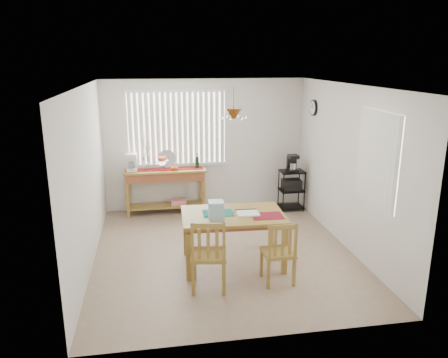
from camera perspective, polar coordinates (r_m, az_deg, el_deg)
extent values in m
cube|color=#9F846C|center=(7.05, -0.06, -9.52)|extent=(4.00, 4.50, 0.01)
cube|color=white|center=(8.82, -2.53, 4.53)|extent=(4.00, 0.10, 2.60)
cube|color=white|center=(4.46, 4.83, -6.61)|extent=(4.00, 0.10, 2.60)
cube|color=white|center=(6.59, -17.92, 0.01)|extent=(0.10, 4.50, 2.60)
cube|color=white|center=(7.22, 16.21, 1.45)|extent=(0.10, 4.50, 2.60)
cube|color=white|center=(6.39, -0.07, 12.58)|extent=(4.00, 4.50, 0.10)
cube|color=white|center=(8.66, -6.15, 6.60)|extent=(1.90, 0.01, 1.40)
cube|color=white|center=(8.65, -12.12, 6.33)|extent=(0.07, 0.03, 1.40)
cube|color=white|center=(8.64, -11.42, 6.37)|extent=(0.07, 0.03, 1.40)
cube|color=white|center=(8.64, -10.72, 6.40)|extent=(0.07, 0.03, 1.40)
cube|color=white|center=(8.64, -10.01, 6.43)|extent=(0.07, 0.03, 1.40)
cube|color=white|center=(8.64, -9.31, 6.46)|extent=(0.07, 0.03, 1.40)
cube|color=white|center=(8.64, -8.61, 6.49)|extent=(0.07, 0.03, 1.40)
cube|color=white|center=(8.64, -7.90, 6.52)|extent=(0.07, 0.03, 1.40)
cube|color=white|center=(8.64, -7.20, 6.55)|extent=(0.07, 0.03, 1.40)
cube|color=white|center=(8.65, -6.50, 6.58)|extent=(0.07, 0.03, 1.40)
cube|color=white|center=(8.65, -5.79, 6.60)|extent=(0.07, 0.03, 1.40)
cube|color=white|center=(8.66, -5.09, 6.63)|extent=(0.07, 0.03, 1.40)
cube|color=white|center=(8.67, -4.39, 6.65)|extent=(0.07, 0.03, 1.40)
cube|color=white|center=(8.68, -3.70, 6.68)|extent=(0.07, 0.03, 1.40)
cube|color=white|center=(8.69, -3.00, 6.70)|extent=(0.07, 0.03, 1.40)
cube|color=white|center=(8.70, -2.30, 6.72)|extent=(0.07, 0.03, 1.40)
cube|color=white|center=(8.72, -1.61, 6.74)|extent=(0.07, 0.03, 1.40)
cube|color=white|center=(8.73, -0.92, 6.76)|extent=(0.07, 0.03, 1.40)
cube|color=white|center=(8.75, -0.23, 6.78)|extent=(0.07, 0.03, 1.40)
cube|color=white|center=(8.78, -6.00, 1.86)|extent=(1.98, 0.06, 0.06)
cube|color=white|center=(8.55, -6.28, 11.41)|extent=(1.98, 0.06, 0.06)
cube|color=white|center=(6.34, 19.45, 2.54)|extent=(0.01, 1.10, 1.30)
cube|color=white|center=(5.92, 21.64, 1.45)|extent=(0.03, 0.07, 1.30)
cube|color=white|center=(6.01, 21.11, 1.70)|extent=(0.03, 0.07, 1.30)
cube|color=white|center=(6.10, 20.59, 1.95)|extent=(0.03, 0.07, 1.30)
cube|color=white|center=(6.19, 20.09, 2.19)|extent=(0.03, 0.07, 1.30)
cube|color=white|center=(6.29, 19.61, 2.42)|extent=(0.03, 0.07, 1.30)
cube|color=white|center=(6.38, 19.14, 2.64)|extent=(0.03, 0.07, 1.30)
cube|color=white|center=(6.47, 18.69, 2.86)|extent=(0.03, 0.07, 1.30)
cube|color=white|center=(6.57, 18.24, 3.07)|extent=(0.03, 0.07, 1.30)
cube|color=white|center=(6.66, 17.81, 3.28)|extent=(0.03, 0.07, 1.30)
cube|color=white|center=(6.76, 17.39, 3.48)|extent=(0.03, 0.07, 1.30)
cylinder|color=black|center=(8.46, 11.63, 9.11)|extent=(0.04, 0.30, 0.30)
cylinder|color=white|center=(8.45, 11.48, 9.11)|extent=(0.01, 0.25, 0.25)
cylinder|color=brown|center=(6.01, 1.26, 10.29)|extent=(0.01, 0.01, 0.34)
cone|color=brown|center=(6.02, 1.25, 8.58)|extent=(0.24, 0.24, 0.14)
sphere|color=white|center=(6.06, 2.75, 8.04)|extent=(0.05, 0.05, 0.05)
sphere|color=white|center=(6.18, 1.74, 8.19)|extent=(0.05, 0.05, 0.05)
sphere|color=white|center=(6.15, 0.27, 8.17)|extent=(0.05, 0.05, 0.05)
sphere|color=white|center=(6.00, -0.27, 7.98)|extent=(0.05, 0.05, 0.05)
sphere|color=white|center=(5.88, 0.73, 7.83)|extent=(0.05, 0.05, 0.05)
sphere|color=white|center=(5.91, 2.27, 7.85)|extent=(0.05, 0.05, 0.05)
cube|color=olive|center=(8.57, -7.72, 1.09)|extent=(1.57, 0.44, 0.04)
cube|color=#995432|center=(8.60, -7.69, 0.40)|extent=(1.51, 0.40, 0.16)
cube|color=olive|center=(8.57, -12.48, -2.81)|extent=(0.06, 0.06, 0.68)
cube|color=olive|center=(8.61, -2.65, -2.36)|extent=(0.06, 0.06, 0.68)
cube|color=olive|center=(8.89, -12.38, -2.12)|extent=(0.06, 0.06, 0.68)
cube|color=olive|center=(8.93, -2.91, -1.70)|extent=(0.06, 0.06, 0.68)
cube|color=olive|center=(8.78, -7.55, -3.44)|extent=(1.45, 0.38, 0.03)
cube|color=red|center=(8.77, -5.96, -2.97)|extent=(0.29, 0.22, 0.10)
cube|color=maroon|center=(8.57, -7.72, 1.24)|extent=(1.49, 0.24, 0.01)
cube|color=white|center=(8.57, -11.93, 1.19)|extent=(0.20, 0.24, 0.05)
cube|color=white|center=(8.62, -11.95, 2.11)|extent=(0.20, 0.08, 0.29)
cube|color=white|center=(8.49, -12.04, 3.02)|extent=(0.20, 0.22, 0.07)
cylinder|color=white|center=(8.52, -11.97, 1.72)|extent=(0.13, 0.13, 0.13)
cylinder|color=white|center=(8.54, -8.06, 1.49)|extent=(0.05, 0.05, 0.10)
cone|color=white|center=(8.52, -8.08, 2.10)|extent=(0.26, 0.26, 0.09)
sphere|color=red|center=(8.50, -7.77, 2.66)|extent=(0.08, 0.08, 0.08)
sphere|color=red|center=(8.55, -8.11, 2.72)|extent=(0.08, 0.08, 0.08)
sphere|color=red|center=(8.50, -8.43, 2.64)|extent=(0.08, 0.08, 0.08)
sphere|color=red|center=(8.45, -8.09, 2.58)|extent=(0.08, 0.08, 0.08)
sphere|color=#F2590C|center=(8.49, -6.79, 1.39)|extent=(0.08, 0.08, 0.08)
sphere|color=#F2590C|center=(8.49, -6.26, 1.41)|extent=(0.08, 0.08, 0.08)
cylinder|color=silver|center=(8.71, -7.48, 2.65)|extent=(0.35, 0.09, 0.35)
cylinder|color=white|center=(8.60, -10.04, 1.64)|extent=(0.08, 0.08, 0.14)
cylinder|color=#4C3823|center=(8.54, -10.13, 3.53)|extent=(0.08, 0.04, 0.44)
cylinder|color=#4C3823|center=(8.53, -10.14, 3.69)|extent=(0.13, 0.06, 0.47)
cylinder|color=#4C3823|center=(8.54, -10.12, 3.37)|extent=(0.17, 0.08, 0.35)
cylinder|color=#4C3823|center=(8.53, -10.14, 3.85)|extent=(0.05, 0.03, 0.54)
cylinder|color=#4C3823|center=(8.54, -10.12, 3.31)|extent=(0.22, 0.10, 0.30)
cylinder|color=black|center=(8.63, -3.52, 2.21)|extent=(0.07, 0.07, 0.23)
cylinder|color=black|center=(8.60, -3.54, 3.19)|extent=(0.03, 0.03, 0.08)
cylinder|color=black|center=(8.70, 7.76, -1.84)|extent=(0.02, 0.02, 0.81)
cylinder|color=black|center=(8.84, 10.48, -1.69)|extent=(0.02, 0.02, 0.81)
cylinder|color=black|center=(9.01, 7.13, -1.21)|extent=(0.02, 0.02, 0.81)
cylinder|color=black|center=(9.15, 9.76, -1.07)|extent=(0.02, 0.02, 0.81)
cube|color=black|center=(8.82, 8.89, 0.98)|extent=(0.48, 0.38, 0.03)
cube|color=black|center=(8.92, 8.78, -1.45)|extent=(0.48, 0.38, 0.02)
cube|color=black|center=(9.03, 8.69, -3.55)|extent=(0.48, 0.38, 0.02)
cube|color=black|center=(8.89, 8.82, -0.73)|extent=(0.36, 0.29, 0.21)
cube|color=black|center=(8.79, 8.94, 1.19)|extent=(0.19, 0.23, 0.05)
cube|color=black|center=(8.83, 8.81, 2.05)|extent=(0.19, 0.08, 0.29)
cube|color=black|center=(8.73, 9.01, 2.94)|extent=(0.19, 0.21, 0.07)
cylinder|color=silver|center=(8.76, 8.98, 1.71)|extent=(0.12, 0.12, 0.12)
cube|color=olive|center=(6.37, 1.17, -4.74)|extent=(1.51, 1.00, 0.04)
cube|color=#995432|center=(6.39, 1.17, -5.19)|extent=(1.40, 0.89, 0.06)
cube|color=olive|center=(6.10, -4.64, -10.12)|extent=(0.08, 0.08, 0.69)
cube|color=olive|center=(6.30, 7.90, -9.36)|extent=(0.08, 0.08, 0.69)
cube|color=olive|center=(6.85, -5.01, -7.16)|extent=(0.08, 0.08, 0.69)
cube|color=olive|center=(7.03, 6.14, -6.59)|extent=(0.08, 0.08, 0.69)
cube|color=#157667|center=(6.39, -0.77, -4.46)|extent=(0.45, 0.33, 0.01)
cube|color=maroon|center=(6.31, 5.68, -4.81)|extent=(0.45, 0.33, 0.01)
cube|color=white|center=(6.35, 3.14, -4.52)|extent=(0.33, 0.26, 0.03)
cube|color=black|center=(6.47, 2.92, -4.09)|extent=(0.32, 0.04, 0.03)
cube|color=#9BC5E2|center=(6.14, -1.04, -4.07)|extent=(0.22, 0.22, 0.25)
cube|color=olive|center=(5.84, -2.02, -9.89)|extent=(0.53, 0.53, 0.04)
cube|color=olive|center=(6.12, -0.07, -11.19)|extent=(0.05, 0.05, 0.45)
cube|color=olive|center=(6.13, -3.85, -11.19)|extent=(0.05, 0.05, 0.45)
cube|color=olive|center=(5.77, -0.01, -12.95)|extent=(0.05, 0.05, 0.45)
cube|color=olive|center=(5.78, -4.04, -12.96)|extent=(0.05, 0.05, 0.45)
cube|color=olive|center=(5.53, 0.00, -8.24)|extent=(0.04, 0.04, 0.51)
cube|color=olive|center=(5.54, -4.15, -8.24)|extent=(0.04, 0.04, 0.51)
cube|color=olive|center=(5.45, -2.10, -6.12)|extent=(0.42, 0.09, 0.07)
cube|color=olive|center=(5.54, -0.93, -8.48)|extent=(0.05, 0.03, 0.41)
cube|color=olive|center=(5.54, -2.08, -8.48)|extent=(0.05, 0.03, 0.41)
cube|color=olive|center=(5.54, -3.23, -8.48)|extent=(0.05, 0.03, 0.41)
cube|color=olive|center=(6.06, 7.05, -9.53)|extent=(0.42, 0.42, 0.04)
cube|color=olive|center=(6.36, 8.06, -10.53)|extent=(0.04, 0.04, 0.41)
cube|color=olive|center=(6.26, 4.90, -10.85)|extent=(0.04, 0.04, 0.41)
cube|color=olive|center=(6.06, 9.13, -11.96)|extent=(0.04, 0.04, 0.41)
cube|color=olive|center=(5.95, 5.82, -12.33)|extent=(0.04, 0.04, 0.41)
cube|color=olive|center=(5.85, 9.36, -7.91)|extent=(0.04, 0.04, 0.46)
cube|color=olive|center=(5.74, 5.97, -8.23)|extent=(0.04, 0.04, 0.46)
cube|color=olive|center=(5.72, 7.75, -6.25)|extent=(0.38, 0.04, 0.06)
cube|color=olive|center=(5.83, 8.61, -8.19)|extent=(0.04, 0.02, 0.36)
cube|color=olive|center=(5.80, 7.67, -8.28)|extent=(0.04, 0.02, 0.36)
cube|color=olive|center=(5.77, 6.73, -8.37)|extent=(0.04, 0.02, 0.36)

